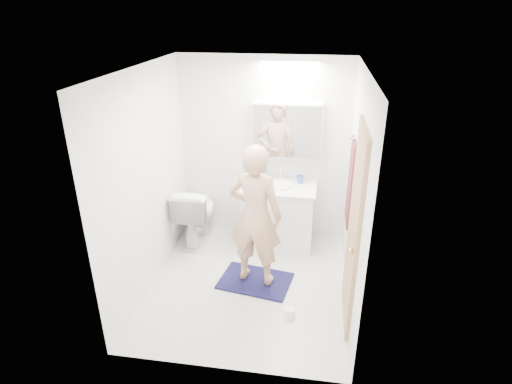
% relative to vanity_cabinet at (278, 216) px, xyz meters
% --- Properties ---
extents(floor, '(2.50, 2.50, 0.00)m').
position_rel_vanity_cabinet_xyz_m(floor, '(-0.23, -0.96, -0.39)').
color(floor, silver).
rests_on(floor, ground).
extents(ceiling, '(2.50, 2.50, 0.00)m').
position_rel_vanity_cabinet_xyz_m(ceiling, '(-0.23, -0.96, 2.01)').
color(ceiling, white).
rests_on(ceiling, floor).
extents(wall_back, '(2.50, 0.00, 2.50)m').
position_rel_vanity_cabinet_xyz_m(wall_back, '(-0.23, 0.29, 0.81)').
color(wall_back, white).
rests_on(wall_back, floor).
extents(wall_front, '(2.50, 0.00, 2.50)m').
position_rel_vanity_cabinet_xyz_m(wall_front, '(-0.23, -2.21, 0.81)').
color(wall_front, white).
rests_on(wall_front, floor).
extents(wall_left, '(0.00, 2.50, 2.50)m').
position_rel_vanity_cabinet_xyz_m(wall_left, '(-1.33, -0.96, 0.81)').
color(wall_left, white).
rests_on(wall_left, floor).
extents(wall_right, '(0.00, 2.50, 2.50)m').
position_rel_vanity_cabinet_xyz_m(wall_right, '(0.87, -0.96, 0.81)').
color(wall_right, white).
rests_on(wall_right, floor).
extents(vanity_cabinet, '(0.90, 0.55, 0.78)m').
position_rel_vanity_cabinet_xyz_m(vanity_cabinet, '(0.00, 0.00, 0.00)').
color(vanity_cabinet, white).
rests_on(vanity_cabinet, floor).
extents(countertop, '(0.95, 0.58, 0.04)m').
position_rel_vanity_cabinet_xyz_m(countertop, '(0.00, -0.00, 0.41)').
color(countertop, white).
rests_on(countertop, vanity_cabinet).
extents(sink_basin, '(0.36, 0.36, 0.03)m').
position_rel_vanity_cabinet_xyz_m(sink_basin, '(0.00, 0.03, 0.45)').
color(sink_basin, white).
rests_on(sink_basin, countertop).
extents(faucet, '(0.02, 0.02, 0.16)m').
position_rel_vanity_cabinet_xyz_m(faucet, '(-0.00, 0.22, 0.51)').
color(faucet, silver).
rests_on(faucet, countertop).
extents(medicine_cabinet, '(0.88, 0.14, 0.70)m').
position_rel_vanity_cabinet_xyz_m(medicine_cabinet, '(0.07, 0.21, 1.11)').
color(medicine_cabinet, white).
rests_on(medicine_cabinet, wall_back).
extents(mirror_panel, '(0.84, 0.01, 0.66)m').
position_rel_vanity_cabinet_xyz_m(mirror_panel, '(0.07, 0.13, 1.11)').
color(mirror_panel, silver).
rests_on(mirror_panel, medicine_cabinet).
extents(toilet, '(0.46, 0.80, 0.82)m').
position_rel_vanity_cabinet_xyz_m(toilet, '(-1.08, -0.11, 0.02)').
color(toilet, white).
rests_on(toilet, floor).
extents(bath_rug, '(0.88, 0.68, 0.02)m').
position_rel_vanity_cabinet_xyz_m(bath_rug, '(-0.16, -0.92, -0.38)').
color(bath_rug, '#13143C').
rests_on(bath_rug, floor).
extents(person, '(0.65, 0.48, 1.62)m').
position_rel_vanity_cabinet_xyz_m(person, '(-0.16, -0.92, 0.47)').
color(person, tan).
rests_on(person, bath_rug).
extents(door, '(0.04, 0.80, 2.00)m').
position_rel_vanity_cabinet_xyz_m(door, '(0.85, -1.31, 0.61)').
color(door, tan).
rests_on(door, wall_right).
extents(door_knob, '(0.06, 0.06, 0.06)m').
position_rel_vanity_cabinet_xyz_m(door_knob, '(0.81, -1.61, 0.56)').
color(door_knob, gold).
rests_on(door_knob, door).
extents(towel, '(0.02, 0.42, 1.00)m').
position_rel_vanity_cabinet_xyz_m(towel, '(0.84, -0.41, 0.71)').
color(towel, black).
rests_on(towel, wall_right).
extents(towel_hook, '(0.07, 0.02, 0.02)m').
position_rel_vanity_cabinet_xyz_m(towel_hook, '(0.83, -0.41, 1.23)').
color(towel_hook, silver).
rests_on(towel_hook, wall_right).
extents(soap_bottle_a, '(0.13, 0.13, 0.25)m').
position_rel_vanity_cabinet_xyz_m(soap_bottle_a, '(-0.25, 0.15, 0.55)').
color(soap_bottle_a, beige).
rests_on(soap_bottle_a, countertop).
extents(soap_bottle_b, '(0.09, 0.09, 0.15)m').
position_rel_vanity_cabinet_xyz_m(soap_bottle_b, '(-0.18, 0.18, 0.51)').
color(soap_bottle_b, '#5791BA').
rests_on(soap_bottle_b, countertop).
extents(toothbrush_cup, '(0.13, 0.13, 0.10)m').
position_rel_vanity_cabinet_xyz_m(toothbrush_cup, '(0.26, 0.16, 0.48)').
color(toothbrush_cup, '#4160C4').
rests_on(toothbrush_cup, countertop).
extents(toilet_paper_roll, '(0.11, 0.11, 0.10)m').
position_rel_vanity_cabinet_xyz_m(toilet_paper_roll, '(0.28, -1.45, -0.34)').
color(toilet_paper_roll, white).
rests_on(toilet_paper_roll, floor).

